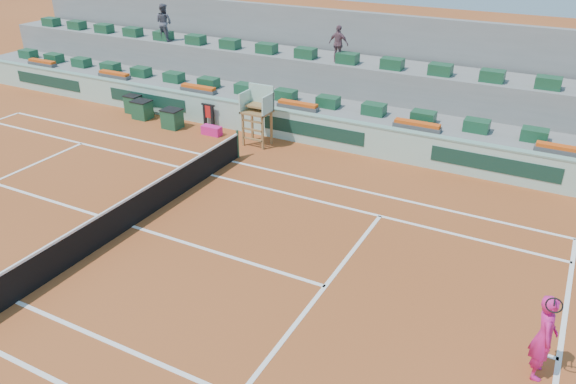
% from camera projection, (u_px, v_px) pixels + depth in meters
% --- Properties ---
extents(ground, '(90.00, 90.00, 0.00)m').
position_uv_depth(ground, '(132.00, 226.00, 16.94)').
color(ground, '#95441C').
rests_on(ground, ground).
extents(seating_tier_lower, '(36.00, 4.00, 1.20)m').
position_uv_depth(seating_tier_lower, '(295.00, 107.00, 25.08)').
color(seating_tier_lower, gray).
rests_on(seating_tier_lower, ground).
extents(seating_tier_upper, '(36.00, 2.40, 2.60)m').
position_uv_depth(seating_tier_upper, '(311.00, 83.00, 26.02)').
color(seating_tier_upper, gray).
rests_on(seating_tier_upper, ground).
extents(stadium_back_wall, '(36.00, 0.40, 4.40)m').
position_uv_depth(stadium_back_wall, '(326.00, 57.00, 26.87)').
color(stadium_back_wall, gray).
rests_on(stadium_back_wall, ground).
extents(player_bag, '(0.86, 0.38, 0.38)m').
position_uv_depth(player_bag, '(212.00, 130.00, 23.65)').
color(player_bag, '#E21D80').
rests_on(player_bag, ground).
extents(spectator_left, '(0.89, 0.70, 1.80)m').
position_uv_depth(spectator_left, '(164.00, 22.00, 27.74)').
color(spectator_left, '#4F505C').
rests_on(spectator_left, seating_tier_upper).
extents(spectator_mid, '(0.94, 0.45, 1.55)m').
position_uv_depth(spectator_mid, '(339.00, 44.00, 23.99)').
color(spectator_mid, '#78505B').
rests_on(spectator_mid, seating_tier_upper).
extents(court_lines, '(23.89, 11.09, 0.01)m').
position_uv_depth(court_lines, '(132.00, 226.00, 16.94)').
color(court_lines, white).
rests_on(court_lines, ground).
extents(tennis_net, '(0.10, 11.97, 1.10)m').
position_uv_depth(tennis_net, '(130.00, 211.00, 16.70)').
color(tennis_net, black).
rests_on(tennis_net, ground).
extents(advertising_hoarding, '(36.00, 0.34, 1.26)m').
position_uv_depth(advertising_hoarding, '(271.00, 122.00, 23.32)').
color(advertising_hoarding, '#A7D2C1').
rests_on(advertising_hoarding, ground).
extents(umpire_chair, '(1.10, 0.90, 2.40)m').
position_uv_depth(umpire_chair, '(258.00, 107.00, 22.13)').
color(umpire_chair, brown).
rests_on(umpire_chair, ground).
extents(seat_row_lower, '(32.90, 0.60, 0.44)m').
position_uv_depth(seat_row_lower, '(286.00, 95.00, 24.00)').
color(seat_row_lower, '#194B2D').
rests_on(seat_row_lower, seating_tier_lower).
extents(seat_row_upper, '(32.90, 0.60, 0.44)m').
position_uv_depth(seat_row_upper, '(306.00, 53.00, 24.86)').
color(seat_row_upper, '#194B2D').
rests_on(seat_row_upper, seating_tier_upper).
extents(flower_planters, '(26.80, 0.36, 0.28)m').
position_uv_depth(flower_planters, '(246.00, 97.00, 24.04)').
color(flower_planters, '#4B4B4B').
rests_on(flower_planters, seating_tier_lower).
extents(drink_cooler_a, '(0.81, 0.70, 0.84)m').
position_uv_depth(drink_cooler_a, '(172.00, 119.00, 24.28)').
color(drink_cooler_a, '#18492D').
rests_on(drink_cooler_a, ground).
extents(drink_cooler_b, '(0.81, 0.70, 0.84)m').
position_uv_depth(drink_cooler_b, '(142.00, 109.00, 25.37)').
color(drink_cooler_b, '#18492D').
rests_on(drink_cooler_b, ground).
extents(drink_cooler_c, '(0.72, 0.62, 0.84)m').
position_uv_depth(drink_cooler_c, '(134.00, 104.00, 26.08)').
color(drink_cooler_c, '#18492D').
rests_on(drink_cooler_c, ground).
extents(towel_rack, '(0.67, 0.11, 1.03)m').
position_uv_depth(towel_rack, '(208.00, 114.00, 24.31)').
color(towel_rack, black).
rests_on(towel_rack, ground).
extents(tennis_player, '(0.57, 0.95, 2.28)m').
position_uv_depth(tennis_player, '(544.00, 336.00, 11.18)').
color(tennis_player, '#E21D80').
rests_on(tennis_player, ground).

